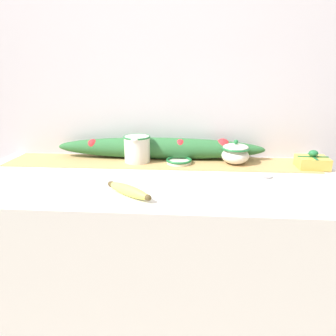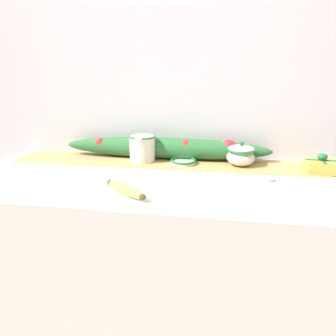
{
  "view_description": "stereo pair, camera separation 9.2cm",
  "coord_description": "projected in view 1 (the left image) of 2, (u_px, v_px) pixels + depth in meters",
  "views": [
    {
      "loc": [
        0.14,
        -1.09,
        1.26
      ],
      "look_at": [
        0.06,
        -0.04,
        0.93
      ],
      "focal_mm": 32.0,
      "sensor_mm": 36.0,
      "label": 1
    },
    {
      "loc": [
        0.23,
        -1.08,
        1.26
      ],
      "look_at": [
        0.06,
        -0.04,
        0.93
      ],
      "focal_mm": 32.0,
      "sensor_mm": 36.0,
      "label": 2
    }
  ],
  "objects": [
    {
      "name": "small_dish",
      "position": [
        179.0,
        161.0,
        1.32
      ],
      "size": [
        0.11,
        0.11,
        0.02
      ],
      "color": "white",
      "rests_on": "countertop"
    },
    {
      "name": "back_wall",
      "position": [
        161.0,
        88.0,
        1.39
      ],
      "size": [
        2.28,
        0.04,
        2.4
      ],
      "primitive_type": "cube",
      "color": "silver",
      "rests_on": "ground_plane"
    },
    {
      "name": "banana",
      "position": [
        128.0,
        190.0,
        0.98
      ],
      "size": [
        0.18,
        0.14,
        0.04
      ],
      "rotation": [
        0.0,
        0.0,
        -0.65
      ],
      "color": "#CCD156",
      "rests_on": "countertop"
    },
    {
      "name": "countertop",
      "position": [
        154.0,
        273.0,
        1.29
      ],
      "size": [
        1.48,
        0.64,
        0.88
      ],
      "primitive_type": "cube",
      "color": "silver",
      "rests_on": "ground_plane"
    },
    {
      "name": "poinsettia_garland",
      "position": [
        160.0,
        148.0,
        1.39
      ],
      "size": [
        0.97,
        0.11,
        0.11
      ],
      "color": "#2D6B38",
      "rests_on": "countertop"
    },
    {
      "name": "table_runner",
      "position": [
        158.0,
        162.0,
        1.35
      ],
      "size": [
        1.36,
        0.22,
        0.0
      ],
      "primitive_type": "cube",
      "color": "tan",
      "rests_on": "countertop"
    },
    {
      "name": "gift_box",
      "position": [
        312.0,
        162.0,
        1.26
      ],
      "size": [
        0.13,
        0.11,
        0.08
      ],
      "rotation": [
        0.0,
        0.0,
        -0.03
      ],
      "color": "gold",
      "rests_on": "countertop"
    },
    {
      "name": "spoon",
      "position": [
        265.0,
        176.0,
        1.16
      ],
      "size": [
        0.17,
        0.04,
        0.01
      ],
      "rotation": [
        0.0,
        0.0,
        -0.14
      ],
      "color": "#B7B7BC",
      "rests_on": "countertop"
    },
    {
      "name": "sugar_bowl",
      "position": [
        235.0,
        153.0,
        1.31
      ],
      "size": [
        0.12,
        0.12,
        0.11
      ],
      "color": "white",
      "rests_on": "countertop"
    },
    {
      "name": "cream_pitcher",
      "position": [
        137.0,
        148.0,
        1.34
      ],
      "size": [
        0.12,
        0.14,
        0.12
      ],
      "color": "white",
      "rests_on": "countertop"
    }
  ]
}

